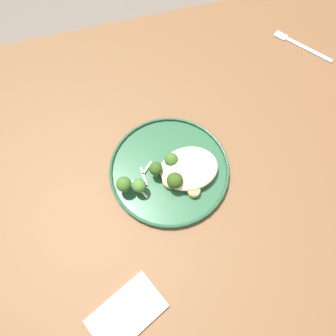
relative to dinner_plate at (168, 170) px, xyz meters
name	(u,v)px	position (x,y,z in m)	size (l,w,h in m)	color
ground	(167,229)	(0.00, 0.03, -0.75)	(6.00, 6.00, 0.00)	#665B51
wooden_dining_table	(166,172)	(0.00, 0.03, -0.09)	(1.40, 1.00, 0.74)	brown
dinner_plate	(168,170)	(0.00, 0.00, 0.00)	(0.29, 0.29, 0.02)	#235133
noodle_bed	(189,168)	(0.05, -0.02, 0.02)	(0.14, 0.11, 0.04)	beige
seared_scallop_half_hidden	(194,191)	(0.04, -0.07, 0.01)	(0.03, 0.03, 0.01)	#DBB77A
seared_scallop_on_noodles	(191,169)	(0.05, -0.02, 0.01)	(0.03, 0.03, 0.02)	beige
seared_scallop_right_edge	(170,181)	(0.00, -0.03, 0.01)	(0.04, 0.04, 0.02)	#E5C689
seared_scallop_tilted_round	(174,166)	(0.02, 0.00, 0.01)	(0.02, 0.02, 0.02)	beige
seared_scallop_center_golden	(189,183)	(0.04, -0.05, 0.01)	(0.03, 0.03, 0.01)	beige
broccoli_floret_tall_stalk	(156,169)	(-0.03, 0.00, 0.03)	(0.03, 0.03, 0.05)	#7A994C
broccoli_floret_center_pile	(139,186)	(-0.08, -0.03, 0.03)	(0.03, 0.03, 0.05)	#7A994C
broccoli_floret_front_edge	(124,185)	(-0.11, -0.02, 0.04)	(0.03, 0.03, 0.05)	#7A994C
broccoli_floret_small_sprig	(171,160)	(0.01, 0.01, 0.03)	(0.03, 0.03, 0.05)	#7A994C
broccoli_floret_split_head	(174,181)	(0.00, -0.04, 0.03)	(0.04, 0.04, 0.05)	#89A356
onion_sliver_long_sliver	(147,168)	(-0.05, 0.02, 0.01)	(0.04, 0.01, 0.00)	silver
onion_sliver_curled_piece	(140,189)	(-0.08, -0.03, 0.01)	(0.06, 0.01, 0.00)	silver
onion_sliver_short_strip	(144,176)	(-0.06, 0.00, 0.01)	(0.05, 0.01, 0.00)	silver
dinner_fork	(301,46)	(0.49, 0.28, -0.01)	(0.13, 0.16, 0.00)	silver
folded_napkin	(127,313)	(-0.17, -0.28, 0.00)	(0.15, 0.09, 0.01)	white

